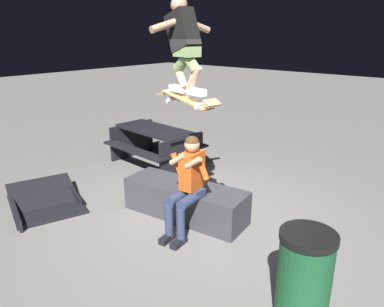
{
  "coord_description": "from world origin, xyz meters",
  "views": [
    {
      "loc": [
        -2.98,
        3.67,
        2.58
      ],
      "look_at": [
        -0.09,
        0.3,
        1.09
      ],
      "focal_mm": 34.03,
      "sensor_mm": 36.0,
      "label": 1
    }
  ],
  "objects": [
    {
      "name": "ground_plane",
      "position": [
        0.0,
        0.0,
        0.0
      ],
      "size": [
        40.0,
        40.0,
        0.0
      ],
      "primitive_type": "plane",
      "color": "slate"
    },
    {
      "name": "trash_bin",
      "position": [
        -1.95,
        0.9,
        0.46
      ],
      "size": [
        0.51,
        0.51,
        0.91
      ],
      "color": "#19512D",
      "rests_on": "ground"
    },
    {
      "name": "picnic_table_back",
      "position": [
        2.15,
        -1.19,
        0.5
      ],
      "size": [
        1.78,
        1.44,
        0.75
      ],
      "color": "black",
      "rests_on": "ground"
    },
    {
      "name": "person_sitting_on_ledge",
      "position": [
        -0.11,
        0.4,
        0.74
      ],
      "size": [
        0.6,
        0.77,
        1.32
      ],
      "color": "#2D3856",
      "rests_on": "ground"
    },
    {
      "name": "skateboard",
      "position": [
        -0.02,
        0.3,
        1.78
      ],
      "size": [
        1.04,
        0.36,
        0.15
      ],
      "color": "#AD8451"
    },
    {
      "name": "kicker_ramp",
      "position": [
        2.08,
        1.26,
        0.06
      ],
      "size": [
        1.45,
        1.3,
        0.35
      ],
      "color": "black",
      "rests_on": "ground"
    },
    {
      "name": "skater_airborne",
      "position": [
        0.04,
        0.29,
        2.47
      ],
      "size": [
        0.63,
        0.89,
        1.12
      ],
      "color": "white"
    },
    {
      "name": "ledge_box_main",
      "position": [
        0.22,
        0.08,
        0.24
      ],
      "size": [
        1.89,
        0.84,
        0.49
      ],
      "primitive_type": "cube",
      "rotation": [
        0.0,
        0.0,
        0.13
      ],
      "color": "#38383D",
      "rests_on": "ground"
    }
  ]
}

